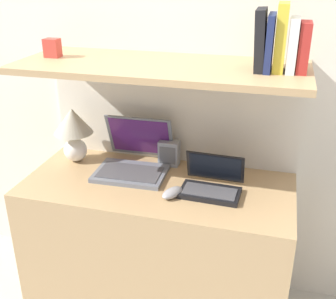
% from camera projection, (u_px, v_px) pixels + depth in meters
% --- Properties ---
extents(wall_back, '(6.00, 0.05, 2.40)m').
position_uv_depth(wall_back, '(176.00, 69.00, 2.07)').
color(wall_back, silver).
rests_on(wall_back, ground_plane).
extents(desk, '(1.25, 0.56, 0.74)m').
position_uv_depth(desk, '(158.00, 249.00, 2.11)').
color(desk, tan).
rests_on(desk, ground_plane).
extents(back_riser, '(1.25, 0.04, 1.26)m').
position_uv_depth(back_riser, '(173.00, 176.00, 2.26)').
color(back_riser, silver).
rests_on(back_riser, ground_plane).
extents(shelf, '(1.25, 0.50, 0.03)m').
position_uv_depth(shelf, '(160.00, 67.00, 1.80)').
color(shelf, tan).
rests_on(shelf, back_riser).
extents(table_lamp, '(0.20, 0.20, 0.28)m').
position_uv_depth(table_lamp, '(73.00, 128.00, 2.12)').
color(table_lamp, white).
rests_on(table_lamp, desk).
extents(laptop_large, '(0.35, 0.35, 0.25)m').
position_uv_depth(laptop_large, '(134.00, 160.00, 2.07)').
color(laptop_large, slate).
rests_on(laptop_large, desk).
extents(laptop_small, '(0.27, 0.21, 0.16)m').
position_uv_depth(laptop_small, '(212.00, 184.00, 1.88)').
color(laptop_small, black).
rests_on(laptop_small, desk).
extents(computer_mouse, '(0.10, 0.13, 0.04)m').
position_uv_depth(computer_mouse, '(172.00, 193.00, 1.85)').
color(computer_mouse, '#99999E').
rests_on(computer_mouse, desk).
extents(router_box, '(0.10, 0.07, 0.13)m').
position_uv_depth(router_box, '(168.00, 153.00, 2.12)').
color(router_box, gray).
rests_on(router_box, desk).
extents(book_red, '(0.04, 0.12, 0.19)m').
position_uv_depth(book_red, '(304.00, 47.00, 1.61)').
color(book_red, '#A82823').
rests_on(book_red, shelf).
extents(book_white, '(0.03, 0.13, 0.21)m').
position_uv_depth(book_white, '(293.00, 45.00, 1.62)').
color(book_white, silver).
rests_on(book_white, shelf).
extents(book_yellow, '(0.04, 0.14, 0.26)m').
position_uv_depth(book_yellow, '(281.00, 38.00, 1.62)').
color(book_yellow, gold).
rests_on(book_yellow, shelf).
extents(book_navy, '(0.03, 0.17, 0.22)m').
position_uv_depth(book_navy, '(270.00, 43.00, 1.64)').
color(book_navy, navy).
rests_on(book_navy, shelf).
extents(book_black, '(0.05, 0.16, 0.24)m').
position_uv_depth(book_black, '(261.00, 40.00, 1.64)').
color(book_black, black).
rests_on(book_black, shelf).
extents(shelf_gadget, '(0.07, 0.05, 0.08)m').
position_uv_depth(shelf_gadget, '(52.00, 48.00, 1.90)').
color(shelf_gadget, '#CC3D33').
rests_on(shelf_gadget, shelf).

